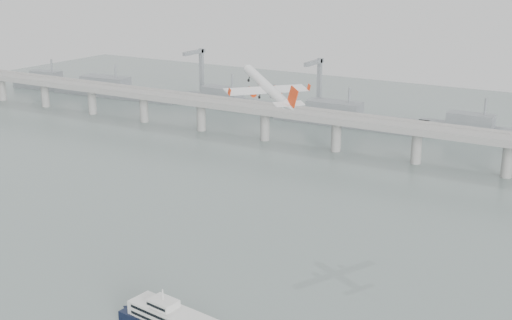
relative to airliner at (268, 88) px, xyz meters
The scene contains 4 objects.
ground 94.57m from the airliner, 86.69° to the right, with size 900.00×900.00×0.00m, color slate.
bridge 136.45m from the airliner, 88.69° to the left, with size 800.00×22.00×23.90m.
distant_fleet 252.30m from the airliner, 127.94° to the left, with size 453.00×60.90×40.00m.
airliner is the anchor object (origin of this frame).
Camera 1 is at (134.03, -169.19, 113.93)m, focal length 48.00 mm.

